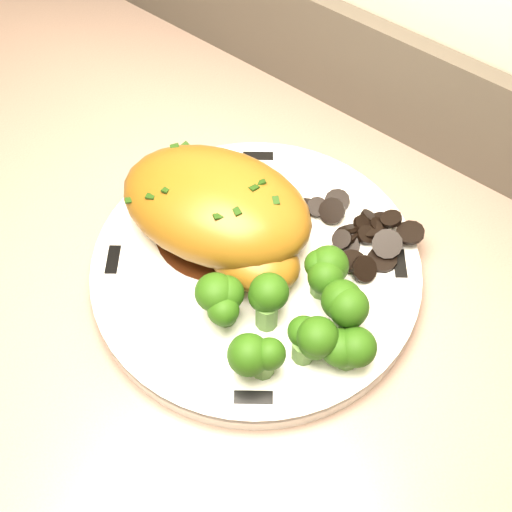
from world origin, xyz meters
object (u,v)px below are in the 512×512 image
Objects in this scene: chicken_breast at (220,211)px; broccoli_florets at (295,313)px; counter at (195,446)px; plate at (256,268)px.

chicken_breast is 1.56× the size of broccoli_florets.
broccoli_florets is (0.11, -0.04, -0.01)m from chicken_breast.
broccoli_florets is (0.13, 0.04, 0.48)m from counter.
counter is 6.77× the size of plate.
chicken_breast is at bearing 79.78° from counter.
plate is 0.08m from broccoli_florets.
counter is 0.50m from chicken_breast.
plate is at bearing -18.93° from chicken_breast.
counter is 0.46m from plate.
counter is at bearing -162.64° from broccoli_florets.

